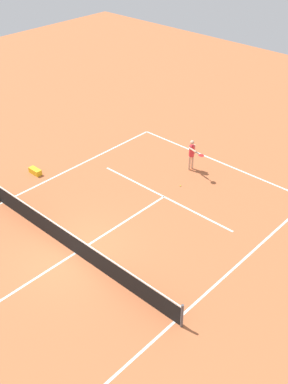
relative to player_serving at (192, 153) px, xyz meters
name	(u,v)px	position (x,y,z in m)	size (l,w,h in m)	color
ground_plane	(75,253)	(-0.62, 8.68, -1.04)	(60.00, 60.00, 0.00)	#B76038
court_lines	(75,253)	(-0.62, 8.68, -1.04)	(10.98, 20.89, 0.01)	white
tennis_net	(75,244)	(-0.62, 8.68, -0.54)	(11.58, 0.10, 1.07)	#4C4C51
player_serving	(192,153)	(0.00, 0.00, 0.00)	(1.24, 0.81, 1.74)	#D8A884
tennis_ball	(181,186)	(-0.62, 1.67, -1.01)	(0.07, 0.07, 0.07)	#CCE033
equipment_bag	(35,171)	(5.83, 5.97, -0.89)	(0.76, 0.32, 0.30)	yellow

